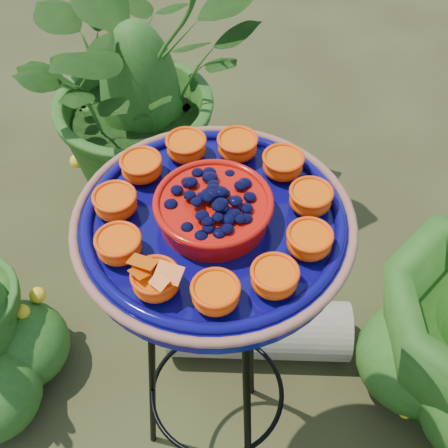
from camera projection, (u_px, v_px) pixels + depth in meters
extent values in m
plane|color=#2F2615|center=(189.00, 393.00, 1.88)|extent=(20.00, 20.00, 0.00)
torus|color=black|center=(214.00, 240.00, 1.10)|extent=(0.29, 0.29, 0.02)
torus|color=black|center=(217.00, 392.00, 1.54)|extent=(0.36, 0.36, 0.01)
cylinder|color=black|center=(250.00, 319.00, 1.52)|extent=(0.03, 0.09, 0.91)
cylinder|color=black|center=(152.00, 362.00, 1.45)|extent=(0.09, 0.05, 0.91)
cylinder|color=black|center=(247.00, 421.00, 1.35)|extent=(0.08, 0.07, 0.91)
cylinder|color=#090758|center=(214.00, 228.00, 1.07)|extent=(0.51, 0.51, 0.04)
torus|color=#965543|center=(214.00, 221.00, 1.06)|extent=(0.49, 0.49, 0.02)
torus|color=#090758|center=(214.00, 219.00, 1.06)|extent=(0.45, 0.45, 0.02)
cylinder|color=#BE1007|center=(213.00, 211.00, 1.04)|extent=(0.20, 0.20, 0.05)
torus|color=#BE1007|center=(213.00, 202.00, 1.02)|extent=(0.20, 0.20, 0.01)
ellipsoid|color=black|center=(213.00, 199.00, 1.02)|extent=(0.16, 0.16, 0.03)
ellipsoid|color=#EB4202|center=(309.00, 243.00, 1.00)|extent=(0.07, 0.07, 0.04)
cylinder|color=#F75C04|center=(310.00, 236.00, 0.99)|extent=(0.07, 0.07, 0.01)
ellipsoid|color=#EB4202|center=(310.00, 201.00, 1.06)|extent=(0.07, 0.07, 0.04)
cylinder|color=#F75C04|center=(311.00, 193.00, 1.05)|extent=(0.07, 0.07, 0.01)
ellipsoid|color=#EB4202|center=(283.00, 166.00, 1.12)|extent=(0.07, 0.07, 0.04)
cylinder|color=#F75C04|center=(283.00, 159.00, 1.10)|extent=(0.07, 0.07, 0.01)
ellipsoid|color=#EB4202|center=(237.00, 148.00, 1.15)|extent=(0.07, 0.07, 0.04)
cylinder|color=#F75C04|center=(238.00, 141.00, 1.14)|extent=(0.07, 0.07, 0.01)
ellipsoid|color=#EB4202|center=(186.00, 149.00, 1.15)|extent=(0.07, 0.07, 0.04)
cylinder|color=#F75C04|center=(186.00, 142.00, 1.13)|extent=(0.07, 0.07, 0.01)
ellipsoid|color=#EB4202|center=(142.00, 169.00, 1.11)|extent=(0.07, 0.07, 0.04)
cylinder|color=#F75C04|center=(141.00, 162.00, 1.10)|extent=(0.07, 0.07, 0.01)
ellipsoid|color=#EB4202|center=(116.00, 205.00, 1.06)|extent=(0.07, 0.07, 0.04)
cylinder|color=#F75C04|center=(114.00, 198.00, 1.04)|extent=(0.07, 0.07, 0.01)
ellipsoid|color=#EB4202|center=(119.00, 248.00, 0.99)|extent=(0.07, 0.07, 0.04)
cylinder|color=#F75C04|center=(118.00, 240.00, 0.98)|extent=(0.07, 0.07, 0.01)
ellipsoid|color=#EB4202|center=(156.00, 283.00, 0.95)|extent=(0.07, 0.07, 0.04)
cylinder|color=#F75C04|center=(155.00, 276.00, 0.94)|extent=(0.07, 0.07, 0.01)
ellipsoid|color=#EB4202|center=(216.00, 296.00, 0.93)|extent=(0.07, 0.07, 0.04)
cylinder|color=#F75C04|center=(215.00, 289.00, 0.92)|extent=(0.07, 0.07, 0.01)
ellipsoid|color=#EB4202|center=(274.00, 280.00, 0.95)|extent=(0.07, 0.07, 0.04)
cylinder|color=#F75C04|center=(275.00, 273.00, 0.94)|extent=(0.07, 0.07, 0.01)
cylinder|color=black|center=(154.00, 272.00, 0.93)|extent=(0.01, 0.03, 0.00)
cube|color=#FE4B05|center=(143.00, 262.00, 0.93)|extent=(0.04, 0.03, 0.01)
cube|color=#FE4B05|center=(169.00, 273.00, 0.92)|extent=(0.04, 0.03, 0.01)
cylinder|color=gray|center=(259.00, 329.00, 1.92)|extent=(0.58, 0.40, 0.19)
imported|color=#214F15|center=(138.00, 76.00, 2.13)|extent=(1.09, 1.12, 0.96)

